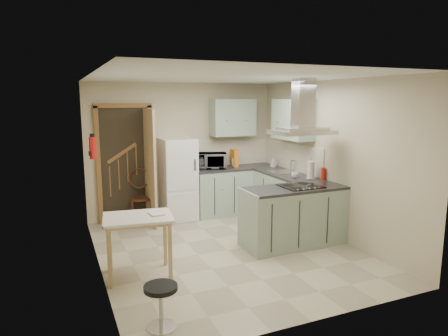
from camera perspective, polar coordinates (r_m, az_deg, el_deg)
name	(u,v)px	position (r m, az deg, el deg)	size (l,w,h in m)	color
floor	(227,250)	(6.02, 0.49, -11.63)	(4.20, 4.20, 0.00)	#B9B190
ceiling	(228,77)	(5.61, 0.52, 12.88)	(4.20, 4.20, 0.00)	silver
back_wall	(183,150)	(7.63, -5.84, 2.61)	(3.60, 3.60, 0.00)	#C1B495
left_wall	(96,176)	(5.24, -17.85, -1.11)	(4.20, 4.20, 0.00)	#C1B495
right_wall	(330,159)	(6.60, 14.96, 1.21)	(4.20, 4.20, 0.00)	#C1B495
doorway	(125,164)	(7.38, -13.92, 0.56)	(1.10, 0.12, 2.10)	brown
fridge	(178,179)	(7.37, -6.56, -1.60)	(0.60, 0.60, 1.50)	white
counter_back	(221,191)	(7.72, -0.38, -3.30)	(1.08, 0.60, 0.90)	#9EB2A0
counter_right	(277,194)	(7.50, 7.57, -3.77)	(0.60, 1.95, 0.90)	#9EB2A0
splashback	(230,152)	(7.97, 0.80, 2.24)	(1.68, 0.02, 0.50)	beige
wall_cabinet_back	(233,118)	(7.75, 1.24, 7.22)	(0.85, 0.35, 0.70)	#9EB2A0
wall_cabinet_right	(293,119)	(7.13, 9.83, 6.86)	(0.35, 0.90, 0.70)	#9EB2A0
peninsula	(294,216)	(6.19, 9.96, -6.77)	(1.55, 0.65, 0.90)	#9EB2A0
hob	(300,186)	(6.13, 10.87, -2.55)	(0.58, 0.50, 0.01)	black
extractor_hood	(302,132)	(6.01, 11.12, 5.05)	(0.90, 0.55, 0.10)	silver
sink	(283,172)	(7.26, 8.36, -0.57)	(0.45, 0.40, 0.01)	silver
fire_extinguisher	(93,148)	(6.09, -18.23, 2.72)	(0.10, 0.10, 0.32)	#B2140F
drop_leaf_table	(139,246)	(5.18, -12.06, -10.88)	(0.83, 0.62, 0.78)	tan
bentwood_chair	(141,198)	(7.33, -11.71, -4.27)	(0.39, 0.39, 0.88)	#492418
stool	(161,306)	(4.13, -8.97, -18.94)	(0.33, 0.33, 0.44)	black
microwave	(212,161)	(7.58, -1.67, 1.05)	(0.53, 0.36, 0.29)	black
kettle	(235,162)	(7.75, 1.63, 0.88)	(0.13, 0.13, 0.19)	silver
cereal_box	(234,158)	(7.76, 1.49, 1.43)	(0.09, 0.22, 0.34)	orange
soap_bottle	(273,162)	(7.80, 7.07, 0.84)	(0.09, 0.09, 0.19)	#B2B0BD
paper_towel	(311,170)	(6.73, 12.30, -0.23)	(0.12, 0.12, 0.30)	silver
cup	(295,175)	(6.76, 10.14, -1.00)	(0.13, 0.13, 0.10)	silver
red_bottle	(323,174)	(6.70, 13.98, -0.80)	(0.07, 0.07, 0.20)	red
book	(150,211)	(5.06, -10.58, -6.05)	(0.17, 0.23, 0.10)	maroon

